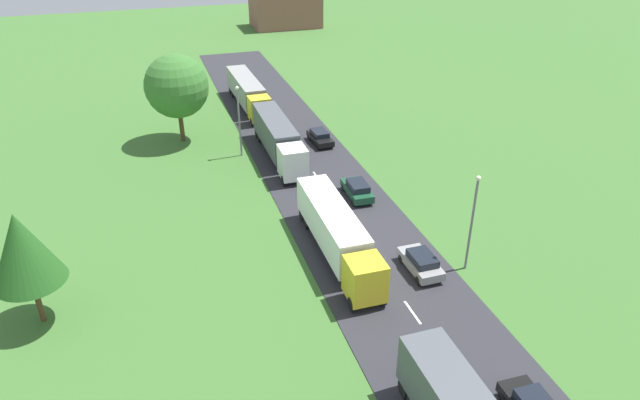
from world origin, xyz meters
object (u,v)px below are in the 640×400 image
(truck_third, at_px, (278,138))
(distant_building, at_px, (285,11))
(truck_fourth, at_px, (248,91))
(lamppost_second, at_px, (472,218))
(tree_oak, at_px, (177,86))
(car_fifth, at_px, (320,137))
(car_fourth, at_px, (357,189))
(car_third, at_px, (421,262))
(lamppost_third, at_px, (239,117))
(tree_maple, at_px, (22,249))
(truck_second, at_px, (337,232))

(truck_third, height_order, distant_building, distant_building)
(truck_fourth, height_order, lamppost_second, lamppost_second)
(tree_oak, bearing_deg, car_fifth, -21.00)
(car_fourth, xyz_separation_m, tree_oak, (-13.52, 18.11, 5.31))
(car_third, xyz_separation_m, lamppost_third, (-8.45, 24.22, 3.33))
(lamppost_second, xyz_separation_m, tree_maple, (-28.88, 3.21, 1.29))
(car_third, relative_size, lamppost_third, 0.56)
(truck_third, relative_size, tree_maple, 1.73)
(truck_third, bearing_deg, tree_oak, 140.07)
(car_fourth, height_order, lamppost_second, lamppost_second)
(truck_third, xyz_separation_m, tree_maple, (-20.64, -19.89, 3.32))
(truck_fourth, relative_size, tree_maple, 1.81)
(truck_second, height_order, lamppost_third, lamppost_third)
(truck_third, bearing_deg, distant_building, 74.64)
(truck_second, bearing_deg, truck_fourth, 89.52)
(car_fourth, distance_m, distant_building, 72.61)
(car_fifth, bearing_deg, truck_third, -157.82)
(distant_building, bearing_deg, car_fourth, -99.66)
(car_third, distance_m, lamppost_third, 25.87)
(car_fourth, bearing_deg, car_fifth, 87.40)
(car_fourth, distance_m, lamppost_third, 15.10)
(lamppost_third, bearing_deg, car_fifth, 2.77)
(car_fourth, relative_size, lamppost_third, 0.58)
(car_fifth, xyz_separation_m, lamppost_second, (3.11, -25.20, 3.44))
(truck_third, bearing_deg, car_third, -77.82)
(truck_second, bearing_deg, lamppost_third, 99.33)
(car_third, relative_size, tree_oak, 0.43)
(lamppost_second, height_order, tree_maple, tree_maple)
(truck_second, distance_m, tree_maple, 20.73)
(truck_fourth, distance_m, lamppost_second, 40.04)
(car_fifth, relative_size, distant_building, 0.33)
(lamppost_third, bearing_deg, truck_second, -80.67)
(lamppost_second, xyz_separation_m, lamppost_third, (-11.82, 24.77, -0.06))
(lamppost_second, distance_m, distant_building, 84.48)
(truck_third, xyz_separation_m, truck_fourth, (0.07, 16.04, -0.12))
(truck_second, relative_size, distant_building, 1.05)
(car_fifth, bearing_deg, distant_building, 78.84)
(car_fifth, height_order, lamppost_second, lamppost_second)
(truck_second, height_order, car_fourth, truck_second)
(car_third, relative_size, car_fifth, 0.98)
(truck_third, distance_m, tree_maple, 28.85)
(car_third, height_order, car_fourth, car_fourth)
(car_fifth, bearing_deg, car_fourth, -92.60)
(truck_third, relative_size, car_fifth, 3.24)
(car_fifth, height_order, distant_building, distant_building)
(car_fourth, relative_size, distant_building, 0.33)
(car_fourth, bearing_deg, tree_oak, 126.74)
(truck_third, relative_size, car_third, 3.32)
(truck_third, xyz_separation_m, lamppost_second, (8.24, -23.10, 2.03))
(truck_third, xyz_separation_m, car_fourth, (4.55, -10.61, -1.35))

